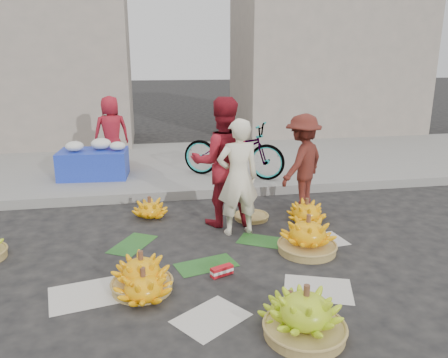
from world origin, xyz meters
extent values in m
plane|color=black|center=(0.00, 0.00, 0.00)|extent=(80.00, 80.00, 0.00)
cube|color=gray|center=(0.00, 2.20, 0.07)|extent=(40.00, 0.25, 0.15)
cube|color=gray|center=(0.00, 4.30, 0.06)|extent=(40.00, 4.00, 0.12)
cube|color=gray|center=(-4.00, 7.20, 2.00)|extent=(6.00, 3.00, 4.00)
cube|color=gray|center=(4.50, 7.70, 2.50)|extent=(5.00, 3.00, 5.00)
cylinder|color=olive|center=(-0.79, -0.61, 0.04)|extent=(0.58, 0.58, 0.09)
cylinder|color=brown|center=(-0.79, -0.61, 0.35)|extent=(0.05, 0.05, 0.12)
cylinder|color=brown|center=(-0.77, -0.78, 0.26)|extent=(0.05, 0.05, 0.12)
cylinder|color=olive|center=(0.51, -1.57, 0.04)|extent=(0.66, 0.66, 0.09)
cylinder|color=brown|center=(0.51, -1.57, 0.39)|extent=(0.05, 0.05, 0.12)
cylinder|color=brown|center=(0.44, -1.38, 0.24)|extent=(0.05, 0.05, 0.12)
cylinder|color=olive|center=(1.10, -0.07, 0.04)|extent=(0.66, 0.66, 0.09)
cylinder|color=brown|center=(1.10, -0.07, 0.40)|extent=(0.05, 0.05, 0.12)
cylinder|color=brown|center=(1.44, 0.86, 0.27)|extent=(0.05, 0.05, 0.12)
cylinder|color=brown|center=(-0.67, 1.41, 0.25)|extent=(0.05, 0.05, 0.12)
cylinder|color=olive|center=(0.72, 1.09, 0.03)|extent=(0.58, 0.58, 0.05)
cube|color=red|center=(0.03, -0.46, 0.06)|extent=(0.25, 0.17, 0.10)
imported|color=white|center=(0.43, 0.63, 0.74)|extent=(0.57, 0.40, 1.48)
imported|color=#AA1A25|center=(0.29, 1.01, 0.85)|extent=(0.85, 0.67, 1.70)
imported|color=maroon|center=(1.53, 1.36, 0.71)|extent=(1.04, 1.00, 1.42)
cube|color=#1B31B4|center=(-1.61, 3.32, 0.36)|extent=(1.21, 0.81, 0.49)
ellipsoid|color=silver|center=(-1.90, 3.27, 0.69)|extent=(0.31, 0.31, 0.17)
ellipsoid|color=silver|center=(-1.46, 3.37, 0.70)|extent=(0.35, 0.35, 0.19)
ellipsoid|color=silver|center=(-1.17, 3.23, 0.68)|extent=(0.27, 0.27, 0.15)
cylinder|color=slate|center=(-2.06, 3.23, 0.28)|extent=(0.29, 0.29, 0.32)
imported|color=#AA1A25|center=(-1.32, 4.05, 0.80)|extent=(0.76, 0.60, 1.37)
imported|color=gray|center=(0.83, 2.90, 0.61)|extent=(1.45, 1.94, 0.97)
camera|label=1|loc=(-0.69, -4.48, 2.18)|focal=35.00mm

